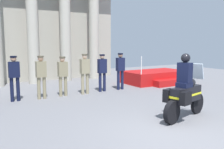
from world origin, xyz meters
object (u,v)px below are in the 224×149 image
officer_in_row_4 (85,71)px  officer_in_row_5 (102,70)px  officer_in_row_2 (41,74)px  officer_in_row_3 (63,73)px  officer_in_row_6 (120,68)px  reviewing_stand (155,77)px  officer_in_row_1 (14,75)px  motorcycle_with_rider (185,92)px

officer_in_row_4 → officer_in_row_5: 0.92m
officer_in_row_2 → officer_in_row_5: officer_in_row_2 is taller
officer_in_row_3 → officer_in_row_5: 1.86m
officer_in_row_4 → officer_in_row_6: (1.87, 0.10, -0.01)m
officer_in_row_6 → reviewing_stand: bearing=-167.7°
officer_in_row_3 → officer_in_row_2: bearing=2.3°
officer_in_row_3 → officer_in_row_1: bearing=-3.1°
officer_in_row_2 → officer_in_row_4: bearing=177.4°
officer_in_row_3 → motorcycle_with_rider: (1.93, -4.75, -0.17)m
officer_in_row_6 → officer_in_row_3: bearing=-1.2°
officer_in_row_3 → officer_in_row_4: (0.95, -0.10, 0.06)m
officer_in_row_4 → officer_in_row_6: bearing=-178.2°
officer_in_row_2 → officer_in_row_3: (0.90, 0.05, -0.04)m
officer_in_row_1 → officer_in_row_2: bearing=171.9°
officer_in_row_3 → officer_in_row_5: officer_in_row_5 is taller
officer_in_row_4 → motorcycle_with_rider: bearing=100.7°
officer_in_row_1 → officer_in_row_3: (1.87, -0.06, -0.05)m
officer_in_row_6 → officer_in_row_1: bearing=-2.0°
officer_in_row_6 → motorcycle_with_rider: motorcycle_with_rider is taller
officer_in_row_5 → officer_in_row_6: 0.96m
reviewing_stand → motorcycle_with_rider: motorcycle_with_rider is taller
reviewing_stand → officer_in_row_4: (-4.60, -0.75, 0.70)m
officer_in_row_2 → officer_in_row_4: size_ratio=0.98×
officer_in_row_3 → motorcycle_with_rider: size_ratio=0.79×
officer_in_row_1 → motorcycle_with_rider: 6.14m
officer_in_row_1 → officer_in_row_6: officer_in_row_6 is taller
officer_in_row_1 → officer_in_row_3: size_ratio=1.05×
officer_in_row_1 → officer_in_row_4: officer_in_row_4 is taller
officer_in_row_1 → motorcycle_with_rider: motorcycle_with_rider is taller
officer_in_row_3 → officer_in_row_5: bearing=179.7°
motorcycle_with_rider → reviewing_stand: bearing=42.9°
motorcycle_with_rider → officer_in_row_4: bearing=88.6°
officer_in_row_2 → officer_in_row_3: size_ratio=1.04×
officer_in_row_4 → officer_in_row_5: officer_in_row_4 is taller
officer_in_row_1 → officer_in_row_3: 1.87m
officer_in_row_1 → officer_in_row_2: 0.97m
officer_in_row_4 → motorcycle_with_rider: motorcycle_with_rider is taller
officer_in_row_5 → officer_in_row_1: bearing=-1.7°
reviewing_stand → officer_in_row_1: 7.47m
officer_in_row_2 → officer_in_row_1: bearing=-8.1°
reviewing_stand → officer_in_row_2: (-6.45, -0.71, 0.68)m
officer_in_row_6 → motorcycle_with_rider: (-0.89, -4.75, -0.22)m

